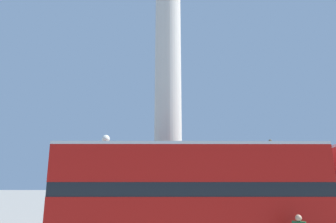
% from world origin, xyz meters
% --- Properties ---
extents(monument_column, '(6.12, 6.12, 26.24)m').
position_xyz_m(monument_column, '(0.00, 0.00, 8.04)').
color(monument_column, beige).
rests_on(monument_column, ground_plane).
extents(bus_b, '(11.22, 3.23, 4.36)m').
position_xyz_m(bus_b, '(1.20, -6.71, 2.41)').
color(bus_b, '#B7140F').
rests_on(bus_b, ground_plane).
extents(equestrian_statue, '(3.46, 2.82, 6.19)m').
position_xyz_m(equestrian_statue, '(8.13, 4.82, 1.89)').
color(equestrian_statue, beige).
rests_on(equestrian_statue, ground_plane).
extents(street_lamp, '(0.43, 0.43, 5.25)m').
position_xyz_m(street_lamp, '(-3.15, -4.03, 2.98)').
color(street_lamp, black).
rests_on(street_lamp, ground_plane).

